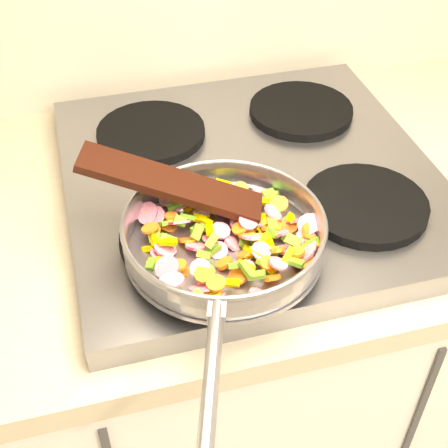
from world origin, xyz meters
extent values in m
cube|color=#939399|center=(-0.70, 1.67, 0.92)|extent=(0.60, 0.60, 0.04)
cylinder|color=black|center=(-0.84, 1.52, 0.95)|extent=(0.19, 0.19, 0.02)
cylinder|color=black|center=(-0.56, 1.52, 0.95)|extent=(0.19, 0.19, 0.02)
cylinder|color=black|center=(-0.84, 1.81, 0.95)|extent=(0.19, 0.19, 0.02)
cylinder|color=black|center=(-0.56, 1.81, 0.95)|extent=(0.19, 0.19, 0.02)
cylinder|color=#9E9EA5|center=(-0.79, 1.48, 0.96)|extent=(0.27, 0.27, 0.01)
torus|color=#9E9EA5|center=(-0.79, 1.48, 0.98)|extent=(0.31, 0.31, 0.05)
torus|color=#9E9EA5|center=(-0.79, 1.48, 1.01)|extent=(0.28, 0.28, 0.01)
cylinder|color=#9E9EA5|center=(-0.87, 1.26, 1.00)|extent=(0.08, 0.19, 0.02)
cube|color=#9E9EA5|center=(-0.84, 1.34, 1.00)|extent=(0.03, 0.04, 0.02)
cube|color=#62A022|center=(-0.75, 1.45, 0.97)|extent=(0.02, 0.01, 0.01)
cylinder|color=#CB134B|center=(-0.75, 1.57, 0.97)|extent=(0.04, 0.04, 0.02)
cube|color=#62A022|center=(-0.83, 1.45, 0.99)|extent=(0.02, 0.02, 0.01)
cube|color=#62A022|center=(-0.77, 1.40, 0.98)|extent=(0.03, 0.02, 0.01)
cube|color=#F4CA00|center=(-0.74, 1.50, 0.97)|extent=(0.03, 0.02, 0.02)
cylinder|color=orange|center=(-0.89, 1.52, 0.98)|extent=(0.03, 0.03, 0.01)
cylinder|color=orange|center=(-0.73, 1.48, 0.97)|extent=(0.02, 0.02, 0.01)
cylinder|color=orange|center=(-0.68, 1.46, 0.98)|extent=(0.02, 0.03, 0.02)
cylinder|color=#CB134B|center=(-0.74, 1.41, 0.99)|extent=(0.03, 0.03, 0.01)
cylinder|color=#CB134B|center=(-0.82, 1.47, 0.97)|extent=(0.04, 0.04, 0.00)
cube|color=#62A022|center=(-0.72, 1.49, 0.98)|extent=(0.02, 0.03, 0.01)
cylinder|color=#CB134B|center=(-0.88, 1.49, 0.97)|extent=(0.04, 0.04, 0.02)
cylinder|color=orange|center=(-0.70, 1.53, 0.98)|extent=(0.04, 0.04, 0.02)
cylinder|color=#CB134B|center=(-0.69, 1.46, 0.97)|extent=(0.03, 0.03, 0.01)
cube|color=#F4CA00|center=(-0.88, 1.56, 0.98)|extent=(0.03, 0.02, 0.01)
cube|color=#62A022|center=(-0.85, 1.52, 0.99)|extent=(0.02, 0.02, 0.02)
cylinder|color=#CB134B|center=(-0.84, 1.43, 0.98)|extent=(0.03, 0.03, 0.02)
cylinder|color=#CB134B|center=(-0.69, 1.43, 0.98)|extent=(0.03, 0.03, 0.02)
cylinder|color=orange|center=(-0.84, 1.42, 0.98)|extent=(0.04, 0.04, 0.01)
cube|color=#F4CA00|center=(-0.74, 1.46, 0.98)|extent=(0.01, 0.02, 0.01)
cylinder|color=orange|center=(-0.85, 1.40, 0.97)|extent=(0.02, 0.02, 0.01)
cube|color=#F4CA00|center=(-0.87, 1.49, 0.98)|extent=(0.03, 0.02, 0.01)
cube|color=#F4CA00|center=(-0.70, 1.49, 0.99)|extent=(0.02, 0.02, 0.02)
cylinder|color=orange|center=(-0.83, 1.40, 0.98)|extent=(0.03, 0.03, 0.01)
cube|color=#62A022|center=(-0.83, 1.53, 0.98)|extent=(0.02, 0.02, 0.02)
cube|color=#F4CA00|center=(-0.78, 1.42, 0.98)|extent=(0.02, 0.03, 0.01)
cylinder|color=#CB134B|center=(-0.82, 1.58, 0.98)|extent=(0.03, 0.03, 0.02)
cylinder|color=#CB134B|center=(-0.85, 1.58, 0.97)|extent=(0.04, 0.04, 0.01)
cylinder|color=#CB134B|center=(-0.72, 1.48, 0.97)|extent=(0.04, 0.03, 0.02)
cylinder|color=orange|center=(-0.88, 1.52, 0.97)|extent=(0.03, 0.03, 0.03)
cube|color=#F4CA00|center=(-0.73, 1.51, 0.97)|extent=(0.03, 0.02, 0.01)
cube|color=#62A022|center=(-0.71, 1.46, 0.97)|extent=(0.02, 0.02, 0.02)
cube|color=#F4CA00|center=(-0.73, 1.42, 0.98)|extent=(0.02, 0.02, 0.02)
cylinder|color=orange|center=(-0.74, 1.57, 0.98)|extent=(0.03, 0.03, 0.02)
cube|color=#62A022|center=(-0.87, 1.41, 0.97)|extent=(0.02, 0.02, 0.01)
cube|color=#62A022|center=(-0.70, 1.44, 0.97)|extent=(0.02, 0.02, 0.02)
cube|color=#62A022|center=(-0.70, 1.54, 0.98)|extent=(0.02, 0.02, 0.01)
cube|color=#62A022|center=(-0.81, 1.47, 0.97)|extent=(0.02, 0.02, 0.02)
cube|color=#F4CA00|center=(-0.80, 1.56, 0.99)|extent=(0.02, 0.03, 0.01)
cylinder|color=orange|center=(-0.84, 1.50, 0.97)|extent=(0.03, 0.03, 0.02)
cylinder|color=orange|center=(-0.86, 1.45, 0.96)|extent=(0.03, 0.03, 0.02)
cylinder|color=#CB134B|center=(-0.78, 1.42, 0.97)|extent=(0.03, 0.03, 0.01)
cylinder|color=#CB134B|center=(-0.85, 1.52, 0.98)|extent=(0.05, 0.04, 0.03)
cube|color=#62A022|center=(-0.76, 1.54, 0.97)|extent=(0.02, 0.01, 0.02)
cylinder|color=orange|center=(-0.70, 1.49, 0.97)|extent=(0.03, 0.03, 0.03)
cube|color=#62A022|center=(-0.74, 1.44, 0.97)|extent=(0.02, 0.02, 0.02)
cube|color=#62A022|center=(-0.85, 1.38, 0.98)|extent=(0.02, 0.02, 0.01)
cylinder|color=#CB134B|center=(-0.76, 1.47, 0.98)|extent=(0.03, 0.03, 0.02)
cylinder|color=#CB134B|center=(-0.81, 1.49, 0.97)|extent=(0.04, 0.04, 0.03)
cube|color=#62A022|center=(-0.80, 1.42, 0.98)|extent=(0.02, 0.01, 0.01)
cylinder|color=#CB134B|center=(-0.83, 1.39, 0.97)|extent=(0.03, 0.03, 0.02)
cylinder|color=#CB134B|center=(-0.70, 1.43, 0.97)|extent=(0.04, 0.04, 0.03)
cube|color=#62A022|center=(-0.87, 1.49, 0.98)|extent=(0.03, 0.02, 0.02)
cylinder|color=#CB134B|center=(-0.81, 1.55, 0.97)|extent=(0.03, 0.03, 0.01)
cube|color=#62A022|center=(-0.75, 1.47, 0.98)|extent=(0.02, 0.01, 0.01)
cube|color=#F4CA00|center=(-0.77, 1.59, 0.98)|extent=(0.02, 0.03, 0.01)
cube|color=#62A022|center=(-0.72, 1.41, 0.98)|extent=(0.03, 0.02, 0.01)
cylinder|color=orange|center=(-0.76, 1.50, 0.97)|extent=(0.04, 0.04, 0.02)
cube|color=#62A022|center=(-0.76, 1.42, 0.98)|extent=(0.02, 0.02, 0.02)
cylinder|color=orange|center=(-0.75, 1.39, 0.97)|extent=(0.03, 0.03, 0.02)
cube|color=#F4CA00|center=(-0.83, 1.39, 0.97)|extent=(0.02, 0.02, 0.02)
cylinder|color=#CB134B|center=(-0.68, 1.47, 0.98)|extent=(0.04, 0.04, 0.02)
cube|color=#F4CA00|center=(-0.72, 1.50, 0.97)|extent=(0.02, 0.02, 0.02)
cylinder|color=orange|center=(-0.87, 1.45, 0.97)|extent=(0.03, 0.03, 0.01)
cube|color=#F4CA00|center=(-0.79, 1.55, 0.97)|extent=(0.01, 0.03, 0.02)
cube|color=#62A022|center=(-0.89, 1.51, 0.97)|extent=(0.02, 0.01, 0.02)
cube|color=#62A022|center=(-0.77, 1.48, 0.97)|extent=(0.02, 0.03, 0.01)
cylinder|color=#CB134B|center=(-0.76, 1.53, 0.98)|extent=(0.04, 0.03, 0.03)
cylinder|color=#CB134B|center=(-0.72, 1.51, 0.98)|extent=(0.03, 0.04, 0.02)
cylinder|color=#CB134B|center=(-0.78, 1.37, 0.97)|extent=(0.04, 0.05, 0.03)
cylinder|color=#CB134B|center=(-0.89, 1.48, 0.96)|extent=(0.03, 0.04, 0.02)
cylinder|color=#CB134B|center=(-0.73, 1.56, 0.97)|extent=(0.04, 0.04, 0.02)
cylinder|color=orange|center=(-0.81, 1.51, 0.96)|extent=(0.03, 0.03, 0.02)
cylinder|color=#CB134B|center=(-0.84, 1.57, 0.98)|extent=(0.04, 0.04, 0.02)
cube|color=#62A022|center=(-0.85, 1.56, 0.98)|extent=(0.02, 0.01, 0.01)
cylinder|color=orange|center=(-0.68, 1.45, 0.98)|extent=(0.02, 0.02, 0.02)
cube|color=#F4CA00|center=(-0.76, 1.53, 0.98)|extent=(0.03, 0.02, 0.02)
cube|color=#62A022|center=(-0.71, 1.44, 0.98)|extent=(0.03, 0.02, 0.02)
cube|color=#62A022|center=(-0.83, 1.50, 0.98)|extent=(0.02, 0.02, 0.02)
cylinder|color=#CB134B|center=(-0.88, 1.54, 0.98)|extent=(0.03, 0.04, 0.03)
cube|color=#62A022|center=(-0.73, 1.47, 0.98)|extent=(0.02, 0.02, 0.01)
cylinder|color=#CB134B|center=(-0.84, 1.48, 0.97)|extent=(0.04, 0.04, 0.02)
cylinder|color=orange|center=(-0.72, 1.49, 0.97)|extent=(0.02, 0.02, 0.01)
cube|color=#F4CA00|center=(-0.81, 1.52, 0.98)|extent=(0.02, 0.02, 0.01)
cylinder|color=orange|center=(-0.78, 1.45, 0.97)|extent=(0.03, 0.03, 0.02)
cylinder|color=#CB134B|center=(-0.74, 1.50, 0.98)|extent=(0.04, 0.04, 0.01)
cube|color=#F4CA00|center=(-0.83, 1.40, 0.97)|extent=(0.02, 0.01, 0.01)
cylinder|color=#CB134B|center=(-0.89, 1.55, 0.98)|extent=(0.04, 0.05, 0.03)
cube|color=#62A022|center=(-0.87, 1.53, 0.98)|extent=(0.02, 0.02, 0.02)
cube|color=#F4CA00|center=(-0.90, 1.50, 0.97)|extent=(0.02, 0.02, 0.02)
cylinder|color=#CB134B|center=(-0.69, 1.50, 0.97)|extent=(0.04, 0.03, 0.03)
cube|color=#F4CA00|center=(-0.77, 1.45, 0.97)|extent=(0.01, 0.02, 0.01)
cube|color=#F4CA00|center=(-0.75, 1.46, 0.98)|extent=(0.02, 0.02, 0.01)
cylinder|color=#CB134B|center=(-0.85, 1.40, 0.97)|extent=(0.05, 0.04, 0.03)
cylinder|color=orange|center=(-0.76, 1.48, 0.98)|extent=(0.03, 0.03, 0.02)
cube|color=#F4CA00|center=(-0.81, 1.49, 0.99)|extent=(0.01, 0.03, 0.01)
cube|color=#62A022|center=(-0.83, 1.51, 0.98)|extent=(0.02, 0.02, 0.01)
cube|color=#62A022|center=(-0.81, 1.47, 0.99)|extent=(0.02, 0.02, 0.02)
cylinder|color=#CB134B|center=(-0.88, 1.44, 0.98)|extent=(0.04, 0.04, 0.03)
cylinder|color=orange|center=(-0.75, 1.42, 0.98)|extent=(0.03, 0.03, 0.01)
cube|color=#F4CA00|center=(-0.82, 1.56, 0.98)|extent=(0.02, 0.02, 0.01)
cylinder|color=#CB134B|center=(-0.83, 1.42, 0.96)|extent=(0.04, 0.03, 0.03)
cylinder|color=#CB134B|center=(-0.81, 1.47, 0.97)|extent=(0.03, 0.03, 0.02)
cube|color=#F4CA00|center=(-0.77, 1.55, 0.98)|extent=(0.03, 0.01, 0.01)
cylinder|color=orange|center=(-0.78, 1.43, 0.97)|extent=(0.03, 0.03, 0.01)
cylinder|color=#CB134B|center=(-0.76, 1.44, 0.98)|extent=(0.04, 0.04, 0.02)
cube|color=#62A022|center=(-0.78, 1.41, 0.99)|extent=(0.02, 0.03, 0.02)
cube|color=#62A022|center=(-0.77, 1.57, 0.98)|extent=(0.03, 0.02, 0.02)
cylinder|color=orange|center=(-0.73, 1.44, 0.98)|extent=(0.03, 0.03, 0.02)
cylinder|color=orange|center=(-0.73, 1.50, 0.98)|extent=(0.03, 0.03, 0.00)
cube|color=#F4CA00|center=(-0.89, 1.50, 0.98)|extent=(0.01, 0.02, 0.01)
cube|color=#F4CA00|center=(-0.72, 1.54, 0.98)|extent=(0.02, 0.01, 0.01)
cylinder|color=orange|center=(-0.77, 1.49, 0.98)|extent=(0.03, 0.03, 0.02)
cylinder|color=#CB134B|center=(-0.76, 1.56, 0.97)|extent=(0.04, 0.04, 0.01)
cylinder|color=orange|center=(-0.71, 1.42, 0.99)|extent=(0.03, 0.03, 0.01)
cylinder|color=orange|center=(-0.88, 1.50, 0.97)|extent=(0.03, 0.03, 0.01)
cube|color=#F4CA00|center=(-0.74, 1.42, 0.97)|extent=(0.02, 0.02, 0.02)
cylinder|color=orange|center=(-0.70, 1.42, 0.97)|extent=(0.03, 0.03, 0.01)
cube|color=#F4CA00|center=(-0.81, 1.55, 0.97)|extent=(0.02, 0.03, 0.02)
cylinder|color=orange|center=(-0.80, 1.41, 0.97)|extent=(0.03, 0.03, 0.01)
cube|color=#62A022|center=(-0.76, 1.54, 0.99)|extent=(0.02, 0.02, 0.01)
cube|color=#62A022|center=(-0.69, 1.45, 0.98)|extent=(0.02, 0.02, 0.02)
cube|color=#62A022|center=(-0.71, 1.56, 0.98)|extent=(0.02, 0.02, 0.01)
cylinder|color=orange|center=(-0.86, 1.54, 0.98)|extent=(0.03, 0.03, 0.01)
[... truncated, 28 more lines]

